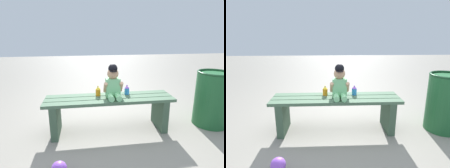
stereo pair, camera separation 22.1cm
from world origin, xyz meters
TOP-DOWN VIEW (x-y plane):
  - ground_plane at (0.00, 0.00)m, footprint 16.00×16.00m
  - park_bench at (0.00, 0.00)m, footprint 1.55×0.39m
  - child_figure at (0.04, 0.00)m, footprint 0.23×0.27m
  - sippy_cup_left at (-0.13, 0.08)m, footprint 0.06×0.06m
  - sippy_cup_right at (0.23, 0.08)m, footprint 0.06×0.06m
  - toy_ball at (-0.54, -0.73)m, footprint 0.14×0.14m
  - trash_bin at (1.36, -0.03)m, footprint 0.44×0.44m

SIDE VIEW (x-z plane):
  - ground_plane at x=0.00m, z-range 0.00..0.00m
  - toy_ball at x=-0.54m, z-range 0.00..0.14m
  - park_bench at x=0.00m, z-range 0.08..0.52m
  - trash_bin at x=1.36m, z-range 0.00..0.73m
  - sippy_cup_left at x=-0.13m, z-range 0.44..0.56m
  - sippy_cup_right at x=0.23m, z-range 0.44..0.56m
  - child_figure at x=0.04m, z-range 0.41..0.82m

